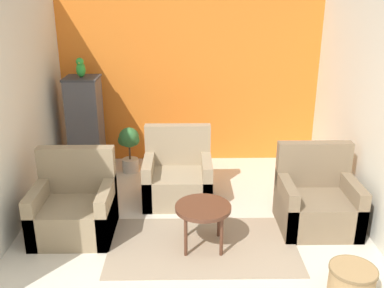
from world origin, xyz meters
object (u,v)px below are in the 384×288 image
(birdcage, at_px, (86,126))
(armchair_left, at_px, (75,209))
(coffee_table, at_px, (203,211))
(armchair_right, at_px, (317,202))
(armchair_middle, at_px, (178,178))
(potted_plant, at_px, (129,145))
(parrot, at_px, (81,68))
(wicker_basket, at_px, (352,280))

(birdcage, bearing_deg, armchair_left, -82.70)
(coffee_table, height_order, birdcage, birdcage)
(armchair_right, bearing_deg, coffee_table, -162.62)
(armchair_middle, xyz_separation_m, potted_plant, (-0.72, 0.91, 0.12))
(birdcage, bearing_deg, parrot, 90.00)
(armchair_right, relative_size, parrot, 3.37)
(birdcage, bearing_deg, armchair_middle, -35.14)
(coffee_table, xyz_separation_m, potted_plant, (-1.00, 2.01, -0.01))
(coffee_table, relative_size, potted_plant, 0.85)
(armchair_left, bearing_deg, coffee_table, -11.91)
(armchair_left, height_order, armchair_right, same)
(armchair_middle, relative_size, wicker_basket, 2.21)
(coffee_table, bearing_deg, potted_plant, 116.51)
(armchair_middle, height_order, wicker_basket, armchair_middle)
(birdcage, xyz_separation_m, parrot, (0.00, 0.00, 0.83))
(armchair_middle, distance_m, parrot, 2.06)
(armchair_left, bearing_deg, armchair_middle, 35.77)
(birdcage, bearing_deg, potted_plant, -3.34)
(armchair_middle, height_order, birdcage, birdcage)
(coffee_table, relative_size, armchair_right, 0.63)
(birdcage, bearing_deg, armchair_right, -29.26)
(armchair_left, bearing_deg, armchair_right, 2.41)
(parrot, height_order, potted_plant, parrot)
(wicker_basket, bearing_deg, armchair_left, 158.46)
(armchair_right, xyz_separation_m, wicker_basket, (-0.01, -1.17, -0.15))
(armchair_left, distance_m, armchair_middle, 1.38)
(armchair_middle, bearing_deg, wicker_basket, -50.00)
(armchair_left, relative_size, birdcage, 0.65)
(armchair_left, distance_m, armchair_right, 2.70)
(armchair_right, height_order, armchair_middle, same)
(armchair_left, relative_size, parrot, 3.37)
(armchair_middle, height_order, potted_plant, armchair_middle)
(armchair_right, height_order, potted_plant, armchair_right)
(coffee_table, relative_size, armchair_left, 0.63)
(armchair_middle, bearing_deg, armchair_left, -144.23)
(wicker_basket, bearing_deg, parrot, 135.96)
(coffee_table, xyz_separation_m, armchair_left, (-1.39, 0.29, -0.13))
(parrot, bearing_deg, armchair_middle, -35.20)
(armchair_left, distance_m, birdcage, 1.81)
(armchair_left, height_order, armchair_middle, same)
(potted_plant, relative_size, wicker_basket, 1.62)
(armchair_right, distance_m, birdcage, 3.37)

